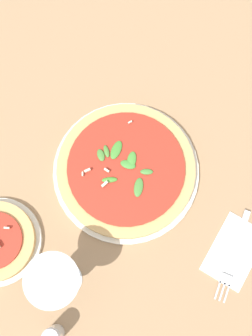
{
  "coord_description": "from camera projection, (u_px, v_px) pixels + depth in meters",
  "views": [
    {
      "loc": [
        0.19,
        0.1,
        0.8
      ],
      "look_at": [
        0.03,
        -0.04,
        0.03
      ],
      "focal_mm": 42.0,
      "sensor_mm": 36.0,
      "label": 1
    }
  ],
  "objects": [
    {
      "name": "fork",
      "position": [
        234.0,
        254.0,
        0.77
      ],
      "size": [
        0.18,
        0.08,
        0.0
      ],
      "rotation": [
        0.0,
        0.0,
        0.33
      ],
      "color": "silver",
      "rests_on": "ground_plane"
    },
    {
      "name": "shaker_pepper",
      "position": [
        53.0,
        335.0,
        0.71
      ],
      "size": [
        0.03,
        0.03,
        0.07
      ],
      "color": "silver",
      "rests_on": "ground_plane"
    },
    {
      "name": "wine_glass",
      "position": [
        57.0,
        280.0,
        0.66
      ],
      "size": [
        0.09,
        0.09,
        0.16
      ],
      "color": "white",
      "rests_on": "ground_plane"
    },
    {
      "name": "napkin",
      "position": [
        234.0,
        251.0,
        0.78
      ],
      "size": [
        0.14,
        0.11,
        0.01
      ],
      "rotation": [
        0.0,
        0.0,
        0.16
      ],
      "color": "white",
      "rests_on": "ground_plane"
    },
    {
      "name": "pizza_arugula_main",
      "position": [
        126.0,
        170.0,
        0.81
      ],
      "size": [
        0.3,
        0.3,
        0.05
      ],
      "color": "silver",
      "rests_on": "ground_plane"
    },
    {
      "name": "ground_plane",
      "position": [
        148.0,
        174.0,
        0.82
      ],
      "size": [
        6.0,
        6.0,
        0.0
      ],
      "primitive_type": "plane",
      "color": "#9E7A56"
    }
  ]
}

